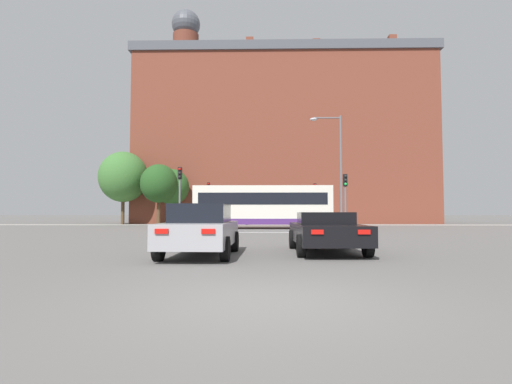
# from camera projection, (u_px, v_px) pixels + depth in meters

# --- Properties ---
(ground_plane) EXTENTS (400.00, 400.00, 0.00)m
(ground_plane) POSITION_uv_depth(u_px,v_px,m) (266.00, 301.00, 5.61)
(ground_plane) COLOR #605E5B
(stop_line_strip) EXTENTS (8.26, 0.30, 0.01)m
(stop_line_strip) POSITION_uv_depth(u_px,v_px,m) (264.00, 232.00, 24.95)
(stop_line_strip) COLOR silver
(stop_line_strip) RESTS_ON ground_plane
(far_pavement) EXTENTS (69.18, 2.50, 0.01)m
(far_pavement) POSITION_uv_depth(u_px,v_px,m) (264.00, 225.00, 40.55)
(far_pavement) COLOR #A09B91
(far_pavement) RESTS_ON ground_plane
(brick_civic_building) EXTENTS (35.11, 12.20, 27.05)m
(brick_civic_building) POSITION_uv_depth(u_px,v_px,m) (281.00, 139.00, 49.85)
(brick_civic_building) COLOR brown
(brick_civic_building) RESTS_ON ground_plane
(car_saloon_left) EXTENTS (1.99, 4.34, 1.49)m
(car_saloon_left) POSITION_uv_depth(u_px,v_px,m) (201.00, 229.00, 11.50)
(car_saloon_left) COLOR #9E9EA3
(car_saloon_left) RESTS_ON ground_plane
(car_roadster_right) EXTENTS (2.12, 4.47, 1.25)m
(car_roadster_right) POSITION_uv_depth(u_px,v_px,m) (326.00, 232.00, 12.46)
(car_roadster_right) COLOR black
(car_roadster_right) RESTS_ON ground_plane
(bus_crossing_lead) EXTENTS (10.56, 2.76, 3.29)m
(bus_crossing_lead) POSITION_uv_depth(u_px,v_px,m) (263.00, 206.00, 31.04)
(bus_crossing_lead) COLOR silver
(bus_crossing_lead) RESTS_ON ground_plane
(traffic_light_near_right) EXTENTS (0.26, 0.31, 3.76)m
(traffic_light_near_right) POSITION_uv_depth(u_px,v_px,m) (345.00, 193.00, 26.02)
(traffic_light_near_right) COLOR slate
(traffic_light_near_right) RESTS_ON ground_plane
(traffic_light_near_left) EXTENTS (0.26, 0.31, 4.26)m
(traffic_light_near_left) POSITION_uv_depth(u_px,v_px,m) (180.00, 188.00, 26.38)
(traffic_light_near_left) COLOR slate
(traffic_light_near_left) RESTS_ON ground_plane
(traffic_light_far_left) EXTENTS (0.26, 0.31, 4.29)m
(traffic_light_far_left) POSITION_uv_depth(u_px,v_px,m) (208.00, 196.00, 40.03)
(traffic_light_far_left) COLOR slate
(traffic_light_far_left) RESTS_ON ground_plane
(traffic_light_far_right) EXTENTS (0.26, 0.31, 4.17)m
(traffic_light_far_right) POSITION_uv_depth(u_px,v_px,m) (315.00, 197.00, 39.78)
(traffic_light_far_right) COLOR slate
(traffic_light_far_right) RESTS_ON ground_plane
(street_lamp_junction) EXTENTS (2.26, 0.36, 8.17)m
(street_lamp_junction) POSITION_uv_depth(u_px,v_px,m) (336.00, 161.00, 28.36)
(street_lamp_junction) COLOR slate
(street_lamp_junction) RESTS_ON ground_plane
(pedestrian_waiting) EXTENTS (0.39, 0.46, 1.65)m
(pedestrian_waiting) POSITION_uv_depth(u_px,v_px,m) (246.00, 215.00, 40.06)
(pedestrian_waiting) COLOR black
(pedestrian_waiting) RESTS_ON ground_plane
(pedestrian_walking_east) EXTENTS (0.33, 0.45, 1.82)m
(pedestrian_walking_east) POSITION_uv_depth(u_px,v_px,m) (289.00, 214.00, 39.74)
(pedestrian_walking_east) COLOR #333851
(pedestrian_walking_east) RESTS_ON ground_plane
(tree_by_building) EXTENTS (5.15, 5.15, 7.78)m
(tree_by_building) POSITION_uv_depth(u_px,v_px,m) (123.00, 177.00, 42.70)
(tree_by_building) COLOR #4C3823
(tree_by_building) RESTS_ON ground_plane
(tree_kerbside) EXTENTS (3.61, 3.61, 5.86)m
(tree_kerbside) POSITION_uv_depth(u_px,v_px,m) (172.00, 187.00, 42.29)
(tree_kerbside) COLOR #4C3823
(tree_kerbside) RESTS_ON ground_plane
(tree_distant) EXTENTS (3.76, 3.76, 6.19)m
(tree_distant) POSITION_uv_depth(u_px,v_px,m) (159.00, 184.00, 40.69)
(tree_distant) COLOR #4C3823
(tree_distant) RESTS_ON ground_plane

